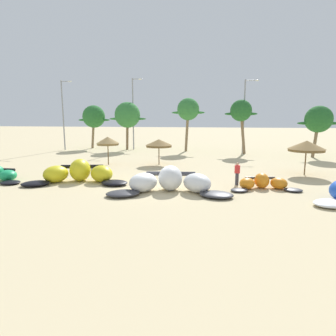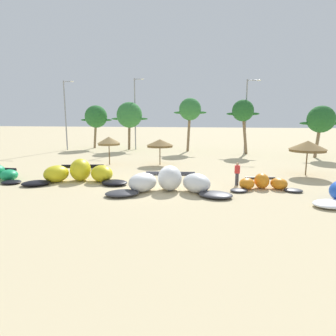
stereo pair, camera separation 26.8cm
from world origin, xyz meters
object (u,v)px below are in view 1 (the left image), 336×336
(person_near_kites, at_px, (237,174))
(palm_center_right, at_px, (319,120))
(beach_umbrella_middle, at_px, (159,143))
(palm_left, at_px, (127,115))
(kite_center, at_px, (263,183))
(palm_center_left, at_px, (241,111))
(palm_leftmost, at_px, (94,117))
(lamppost_east_center, at_px, (245,113))
(palm_left_of_gap, at_px, (188,110))
(lamppost_west_center, at_px, (134,111))
(beach_umbrella_near_palms, at_px, (307,146))
(kite_left_of_center, at_px, (170,182))
(lamppost_west, at_px, (64,112))
(kite_left, at_px, (79,174))
(beach_umbrella_near_van, at_px, (108,141))

(person_near_kites, bearing_deg, palm_center_right, 58.93)
(beach_umbrella_middle, xyz_separation_m, palm_left, (-7.44, 12.96, 2.88))
(kite_center, distance_m, palm_center_left, 20.34)
(palm_leftmost, distance_m, palm_center_left, 21.97)
(palm_center_left, bearing_deg, lamppost_east_center, 44.16)
(palm_left_of_gap, relative_size, lamppost_west_center, 0.72)
(lamppost_east_center, bearing_deg, palm_left, 174.56)
(palm_left_of_gap, bearing_deg, beach_umbrella_middle, -96.92)
(kite_center, height_order, lamppost_east_center, lamppost_east_center)
(beach_umbrella_near_palms, bearing_deg, palm_center_right, 69.94)
(kite_center, bearing_deg, lamppost_east_center, 89.44)
(kite_center, xyz_separation_m, palm_center_left, (-0.35, 19.68, 5.10))
(kite_left_of_center, distance_m, kite_center, 6.22)
(beach_umbrella_near_palms, distance_m, palm_center_right, 12.65)
(beach_umbrella_near_palms, xyz_separation_m, lamppost_east_center, (-3.89, 14.48, 2.93))
(kite_center, distance_m, lamppost_west_center, 27.63)
(palm_center_left, bearing_deg, palm_left_of_gap, 166.93)
(person_near_kites, relative_size, lamppost_west, 0.16)
(kite_left_of_center, xyz_separation_m, beach_umbrella_middle, (-2.99, 10.70, 1.54))
(palm_leftmost, bearing_deg, kite_left_of_center, -56.88)
(kite_left_of_center, bearing_deg, kite_left, 166.76)
(kite_left_of_center, relative_size, beach_umbrella_near_palms, 2.69)
(lamppost_west_center, bearing_deg, beach_umbrella_middle, -63.76)
(kite_center, xyz_separation_m, palm_left, (-16.35, 21.79, 4.66))
(palm_left_of_gap, xyz_separation_m, palm_center_right, (15.77, -3.86, -1.31))
(beach_umbrella_middle, xyz_separation_m, lamppost_west_center, (-6.60, 13.40, 3.52))
(palm_leftmost, relative_size, lamppost_west, 0.66)
(kite_center, distance_m, palm_left_of_gap, 23.20)
(beach_umbrella_near_van, relative_size, palm_left_of_gap, 0.38)
(beach_umbrella_middle, relative_size, beach_umbrella_near_palms, 0.90)
(lamppost_west_center, bearing_deg, palm_left_of_gap, -6.43)
(palm_leftmost, bearing_deg, lamppost_east_center, -6.86)
(kite_left, height_order, lamppost_west, lamppost_west)
(kite_left_of_center, xyz_separation_m, palm_left_of_gap, (-1.47, 23.18, 5.14))
(palm_leftmost, distance_m, palm_left, 5.84)
(palm_left_of_gap, relative_size, palm_center_right, 1.21)
(person_near_kites, height_order, lamppost_west_center, lamppost_west_center)
(palm_center_left, bearing_deg, person_near_kites, -93.90)
(lamppost_west_center, xyz_separation_m, lamppost_east_center, (15.71, -2.02, -0.36))
(palm_left_of_gap, bearing_deg, kite_center, -70.85)
(person_near_kites, height_order, lamppost_west, lamppost_west)
(palm_left, height_order, palm_left_of_gap, palm_left_of_gap)
(beach_umbrella_near_van, height_order, lamppost_east_center, lamppost_east_center)
(beach_umbrella_near_palms, relative_size, person_near_kites, 1.83)
(kite_left_of_center, distance_m, lamppost_east_center, 23.39)
(kite_left, height_order, palm_center_right, palm_center_right)
(kite_center, relative_size, beach_umbrella_near_van, 1.70)
(lamppost_west_center, bearing_deg, palm_center_left, -9.55)
(person_near_kites, bearing_deg, beach_umbrella_near_van, 150.29)
(beach_umbrella_near_palms, bearing_deg, kite_center, -125.47)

